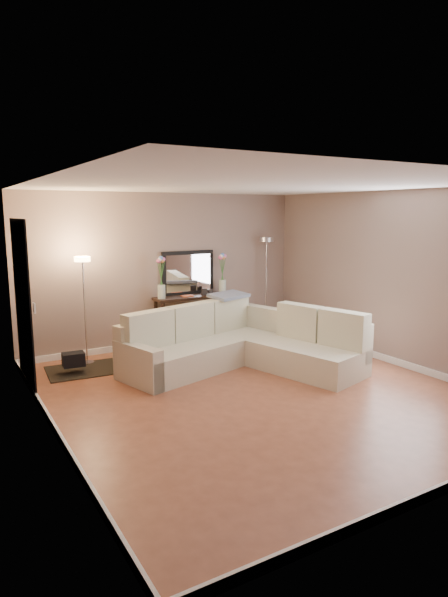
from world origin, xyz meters
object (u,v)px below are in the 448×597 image
console_table (189,317)px  floor_lamp_lit (84,289)px  floor_lamp_unlit (266,266)px  sectional_sofa (238,344)px

console_table → floor_lamp_lit: bearing=-173.4°
console_table → floor_lamp_unlit: bearing=-0.8°
sectional_sofa → floor_lamp_lit: floor_lamp_lit is taller
console_table → floor_lamp_unlit: (1.60, -0.02, 0.80)m
floor_lamp_lit → console_table: bearing=6.6°
sectional_sofa → console_table: bearing=92.8°
sectional_sofa → console_table: sectional_sofa is taller
sectional_sofa → floor_lamp_lit: size_ratio=1.94×
console_table → floor_lamp_lit: size_ratio=0.86×
floor_lamp_unlit → floor_lamp_lit: bearing=-176.8°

